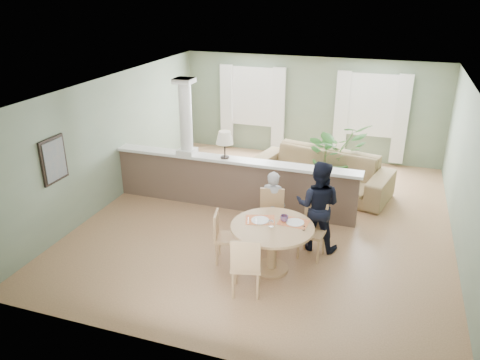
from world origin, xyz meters
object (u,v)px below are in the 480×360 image
(chair_far_boy, at_px, (271,214))
(man_person, at_px, (318,206))
(sofa, at_px, (320,172))
(child_person, at_px, (273,205))
(houseplant, at_px, (335,154))
(chair_near, at_px, (246,264))
(chair_side, at_px, (223,235))
(dining_table, at_px, (273,235))
(chair_far_man, at_px, (313,227))

(chair_far_boy, bearing_deg, man_person, -6.11)
(sofa, bearing_deg, child_person, -88.63)
(man_person, bearing_deg, child_person, -6.85)
(chair_far_boy, relative_size, child_person, 0.77)
(houseplant, distance_m, chair_near, 4.74)
(sofa, bearing_deg, houseplant, 69.45)
(chair_near, height_order, chair_side, chair_near)
(chair_near, bearing_deg, man_person, -127.14)
(dining_table, relative_size, chair_far_man, 1.41)
(houseplant, bearing_deg, chair_far_man, -88.33)
(chair_near, bearing_deg, sofa, -109.14)
(houseplant, relative_size, man_person, 0.95)
(sofa, bearing_deg, dining_table, -80.51)
(chair_near, bearing_deg, houseplant, -111.74)
(sofa, relative_size, chair_far_man, 3.25)
(dining_table, height_order, child_person, child_person)
(dining_table, distance_m, chair_far_boy, 0.92)
(chair_far_man, bearing_deg, chair_near, -109.41)
(chair_far_boy, bearing_deg, child_person, 88.39)
(chair_near, bearing_deg, child_person, -100.99)
(sofa, xyz_separation_m, man_person, (0.36, -2.55, 0.37))
(houseplant, xyz_separation_m, chair_far_boy, (-0.72, -2.99, -0.23))
(chair_far_boy, height_order, chair_side, chair_far_boy)
(chair_far_boy, relative_size, chair_far_man, 1.06)
(chair_far_man, relative_size, chair_side, 1.06)
(houseplant, height_order, dining_table, houseplant)
(houseplant, distance_m, chair_far_man, 3.20)
(dining_table, distance_m, child_person, 1.11)
(sofa, xyz_separation_m, chair_far_boy, (-0.46, -2.61, 0.10))
(chair_far_boy, xyz_separation_m, chair_near, (0.06, -1.70, 0.00))
(dining_table, relative_size, chair_side, 1.50)
(dining_table, bearing_deg, sofa, 86.56)
(houseplant, xyz_separation_m, dining_table, (-0.46, -3.87, -0.13))
(chair_far_man, xyz_separation_m, man_person, (0.02, 0.25, 0.30))
(houseplant, height_order, chair_near, houseplant)
(sofa, height_order, dining_table, dining_table)
(child_person, bearing_deg, sofa, -99.45)
(chair_near, bearing_deg, dining_table, -116.96)
(sofa, distance_m, houseplant, 0.56)
(chair_far_man, distance_m, chair_near, 1.68)
(chair_far_boy, xyz_separation_m, chair_far_man, (0.81, -0.19, -0.03))
(sofa, distance_m, chair_side, 3.66)
(chair_side, bearing_deg, sofa, -29.75)
(chair_far_boy, distance_m, man_person, 0.87)
(chair_far_man, bearing_deg, child_person, 162.12)
(dining_table, distance_m, chair_far_man, 0.89)
(chair_far_man, distance_m, man_person, 0.39)
(houseplant, height_order, chair_far_man, houseplant)
(chair_far_man, height_order, man_person, man_person)
(chair_side, bearing_deg, houseplant, -31.55)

